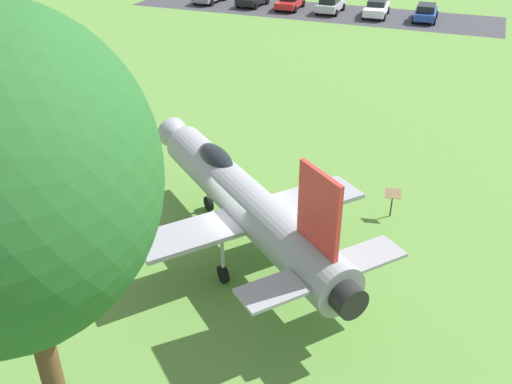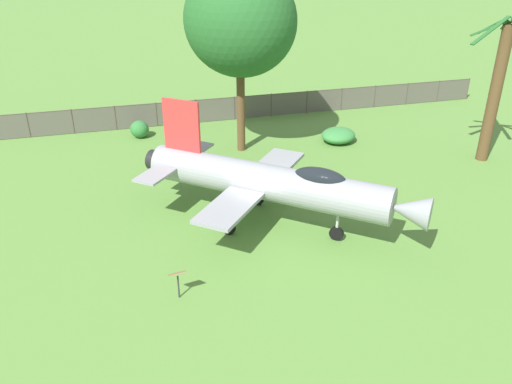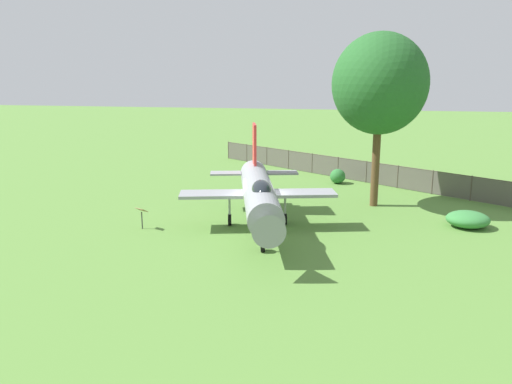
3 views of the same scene
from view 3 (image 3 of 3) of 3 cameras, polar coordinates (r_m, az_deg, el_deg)
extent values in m
plane|color=#568438|center=(26.34, 0.28, -4.34)|extent=(200.00, 200.00, 0.00)
cylinder|color=gray|center=(25.81, 0.29, -0.04)|extent=(10.76, 4.40, 1.56)
cone|color=gray|center=(20.05, 1.29, -3.82)|extent=(1.90, 1.71, 1.33)
cylinder|color=black|center=(31.31, -0.32, 2.24)|extent=(0.83, 1.06, 0.94)
ellipsoid|color=black|center=(23.37, 0.63, 0.26)|extent=(2.36, 1.46, 0.84)
cube|color=red|center=(29.49, -0.17, 5.39)|extent=(1.77, 0.62, 2.31)
cube|color=gray|center=(26.62, 5.39, -0.13)|extent=(2.42, 3.56, 0.16)
cube|color=gray|center=(26.35, -5.00, -0.25)|extent=(2.42, 3.56, 0.16)
cube|color=gray|center=(30.32, 2.96, 2.18)|extent=(1.54, 2.03, 0.10)
cube|color=gray|center=(30.16, -3.41, 2.11)|extent=(1.54, 2.03, 0.10)
cylinder|color=#A5A8AD|center=(22.94, 0.76, -4.12)|extent=(0.12, 0.12, 1.57)
cylinder|color=black|center=(23.19, 0.75, -5.97)|extent=(0.63, 0.33, 0.60)
cylinder|color=#A5A8AD|center=(27.20, 3.27, -1.43)|extent=(0.12, 0.12, 1.57)
cylinder|color=black|center=(27.40, 3.25, -3.02)|extent=(0.63, 0.33, 0.60)
cylinder|color=#A5A8AD|center=(27.04, -2.98, -1.52)|extent=(0.12, 0.12, 1.57)
cylinder|color=black|center=(27.24, -2.96, -3.12)|extent=(0.63, 0.33, 0.60)
cylinder|color=brown|center=(31.65, 13.24, 3.42)|extent=(0.47, 0.47, 5.58)
ellipsoid|color=#235B26|center=(31.26, 13.67, 11.69)|extent=(6.42, 5.59, 5.92)
cylinder|color=#4C4238|center=(35.18, 22.91, 0.39)|extent=(0.08, 0.08, 1.63)
cylinder|color=#4C4238|center=(36.28, 19.11, 1.05)|extent=(0.08, 0.08, 1.63)
cylinder|color=#4C4238|center=(37.54, 15.55, 1.66)|extent=(0.08, 0.08, 1.63)
cylinder|color=#4C4238|center=(38.93, 12.23, 2.23)|extent=(0.08, 0.08, 1.63)
cylinder|color=#4C4238|center=(40.45, 9.14, 2.75)|extent=(0.08, 0.08, 1.63)
cylinder|color=#4C4238|center=(42.08, 6.29, 3.22)|extent=(0.08, 0.08, 1.63)
cylinder|color=#4C4238|center=(43.81, 3.65, 3.65)|extent=(0.08, 0.08, 1.63)
cylinder|color=#4C4238|center=(45.63, 1.21, 4.04)|extent=(0.08, 0.08, 1.63)
cylinder|color=#4C4238|center=(47.52, -1.03, 4.39)|extent=(0.08, 0.08, 1.63)
cylinder|color=#4C4238|center=(49.49, -3.11, 4.71)|extent=(0.08, 0.08, 1.63)
cylinder|color=#4C4238|center=(36.75, 17.38, 2.53)|extent=(22.21, 32.91, 0.05)
cube|color=#59544C|center=(36.89, 17.30, 1.36)|extent=(22.19, 32.89, 1.57)
ellipsoid|color=#387F3D|center=(29.02, 22.59, -2.83)|extent=(1.98, 2.22, 0.87)
ellipsoid|color=#2D7033|center=(38.25, 9.11, 1.75)|extent=(1.19, 1.13, 1.08)
cylinder|color=#333333|center=(27.19, -12.62, -3.12)|extent=(0.06, 0.06, 0.90)
cube|color=olive|center=(27.04, -12.68, -1.96)|extent=(0.60, 0.71, 0.25)
camera|label=1|loc=(40.72, 10.45, 18.40)|focal=39.35mm
camera|label=2|loc=(24.22, -49.36, 17.34)|focal=36.15mm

